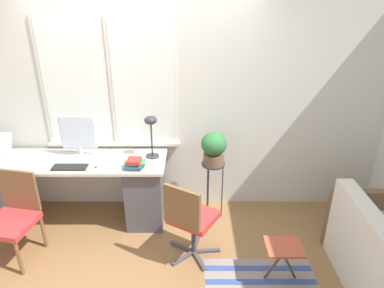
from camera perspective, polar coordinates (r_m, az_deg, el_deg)
name	(u,v)px	position (r m, az deg, el deg)	size (l,w,h in m)	color
ground_plane	(144,235)	(3.96, -8.06, -14.84)	(14.00, 14.00, 0.00)	olive
wall_back_with_window	(143,99)	(3.93, -8.22, 7.36)	(9.00, 0.12, 2.70)	silver
desk	(71,189)	(4.16, -19.59, -7.01)	(2.17, 0.61, 0.78)	beige
monitor	(78,135)	(3.96, -18.54, 1.45)	(0.38, 0.15, 0.47)	silver
keyboard	(69,167)	(3.82, -19.82, -3.68)	(0.36, 0.14, 0.02)	black
mouse	(96,166)	(3.74, -15.74, -3.56)	(0.04, 0.06, 0.03)	slate
desk_lamp	(150,126)	(3.71, -6.97, 2.95)	(0.15, 0.15, 0.48)	#2D2D33
book_stack	(134,164)	(3.62, -9.69, -3.26)	(0.23, 0.18, 0.11)	yellow
desk_chair_wooden	(12,215)	(3.86, -27.78, -10.50)	(0.52, 0.53, 0.88)	brown
office_chair_swivel	(190,218)	(3.37, -0.42, -12.28)	(0.56, 0.57, 0.89)	#47474C
plant_stand	(213,171)	(3.87, 3.44, -4.43)	(0.26, 0.26, 0.72)	#333338
potted_plant	(213,147)	(3.74, 3.55, -0.57)	(0.28, 0.28, 0.36)	brown
folding_stool	(283,250)	(3.35, 14.93, -16.64)	(0.33, 0.28, 0.39)	#B24C33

